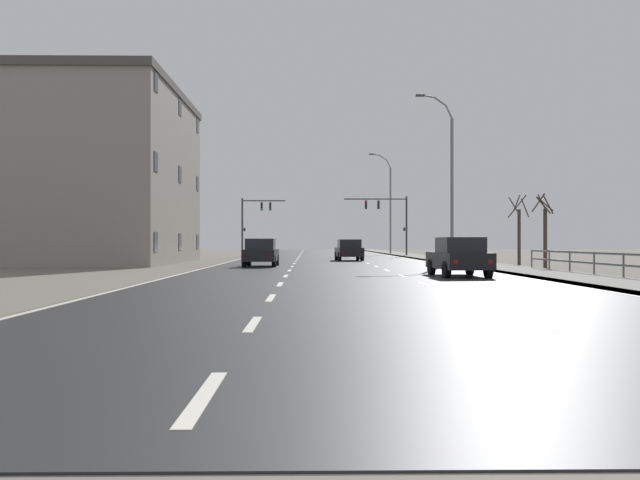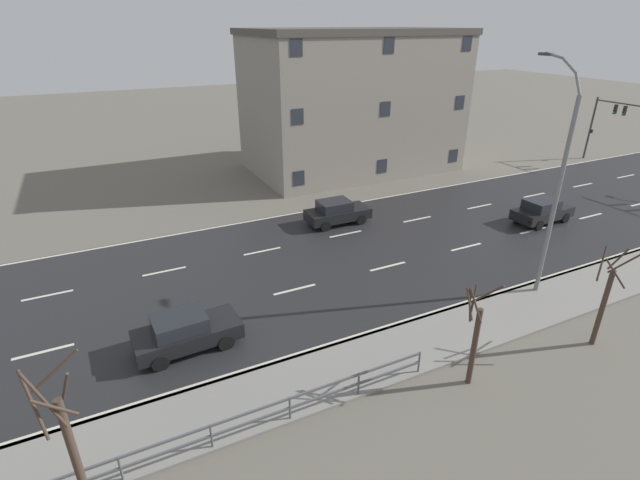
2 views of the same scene
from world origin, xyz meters
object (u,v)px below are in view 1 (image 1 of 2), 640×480
at_px(traffic_signal_right, 390,214).
at_px(car_far_left, 261,252).
at_px(street_lamp_midground, 450,181).
at_px(street_lamp_distant, 389,205).
at_px(brick_building, 102,176).
at_px(car_near_left, 459,257).
at_px(traffic_signal_left, 253,217).
at_px(car_near_right, 349,250).

distance_m(traffic_signal_right, car_far_left, 29.29).
bearing_deg(street_lamp_midground, street_lamp_distant, 90.01).
bearing_deg(brick_building, car_near_left, -43.22).
xyz_separation_m(street_lamp_distant, car_far_left, (-11.54, -37.68, -4.67)).
height_order(traffic_signal_left, brick_building, brick_building).
xyz_separation_m(street_lamp_distant, brick_building, (-22.55, -30.52, 0.24)).
relative_size(street_lamp_midground, traffic_signal_left, 1.89).
relative_size(street_lamp_midground, street_lamp_distant, 0.96).
distance_m(street_lamp_distant, car_far_left, 39.68).
bearing_deg(traffic_signal_right, car_near_right, -107.51).
height_order(car_far_left, car_near_right, same).
xyz_separation_m(car_near_left, brick_building, (-19.67, 18.48, 4.91)).
xyz_separation_m(street_lamp_midground, car_near_right, (-5.93, 7.31, -4.45)).
relative_size(street_lamp_midground, brick_building, 0.62).
bearing_deg(traffic_signal_left, street_lamp_midground, -59.29).
bearing_deg(traffic_signal_left, street_lamp_distant, 31.93).
bearing_deg(traffic_signal_left, car_near_left, -74.09).
xyz_separation_m(traffic_signal_right, car_near_right, (-4.80, -15.20, -3.21)).
height_order(street_lamp_midground, traffic_signal_left, street_lamp_midground).
bearing_deg(street_lamp_distant, car_far_left, -107.03).
bearing_deg(car_near_right, traffic_signal_left, 113.64).
bearing_deg(traffic_signal_left, traffic_signal_right, -6.85).
relative_size(traffic_signal_left, car_far_left, 1.37).
height_order(traffic_signal_right, car_near_left, traffic_signal_right).
relative_size(street_lamp_distant, traffic_signal_left, 1.98).
distance_m(street_lamp_midground, car_near_left, 16.85).
xyz_separation_m(street_lamp_midground, brick_building, (-22.56, 2.49, 0.46)).
relative_size(car_near_left, car_near_right, 1.00).
bearing_deg(car_near_right, traffic_signal_right, 69.58).
bearing_deg(traffic_signal_right, street_lamp_midground, -87.13).
bearing_deg(car_near_right, street_lamp_midground, -53.86).
bearing_deg(street_lamp_distant, traffic_signal_right, -96.11).
xyz_separation_m(street_lamp_midground, car_near_left, (-2.89, -15.99, -4.45)).
height_order(traffic_signal_left, car_far_left, traffic_signal_left).
xyz_separation_m(traffic_signal_right, brick_building, (-21.43, -20.02, 1.70)).
distance_m(traffic_signal_left, car_far_left, 29.06).
xyz_separation_m(traffic_signal_right, car_far_left, (-10.42, -27.18, -3.21)).
bearing_deg(car_far_left, car_near_right, 65.72).
bearing_deg(brick_building, traffic_signal_left, 69.11).
distance_m(street_lamp_midground, car_near_right, 10.41).
relative_size(traffic_signal_right, car_near_right, 1.45).
bearing_deg(street_lamp_midground, traffic_signal_left, 120.71).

